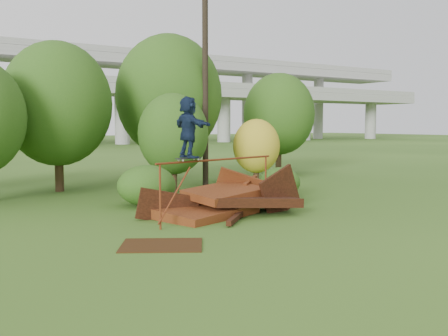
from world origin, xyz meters
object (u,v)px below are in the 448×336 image
scrap_pile (228,202)px  skater (188,127)px  utility_pole (205,68)px  flat_plate (162,245)px

scrap_pile → skater: size_ratio=3.22×
skater → utility_pole: size_ratio=0.16×
scrap_pile → flat_plate: bearing=-143.6°
flat_plate → utility_pole: utility_pole is taller
flat_plate → utility_pole: 13.23m
skater → utility_pole: bearing=-36.8°
utility_pole → scrap_pile: bearing=-114.8°
utility_pole → flat_plate: bearing=-125.5°
flat_plate → skater: bearing=47.3°
skater → utility_pole: 9.69m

